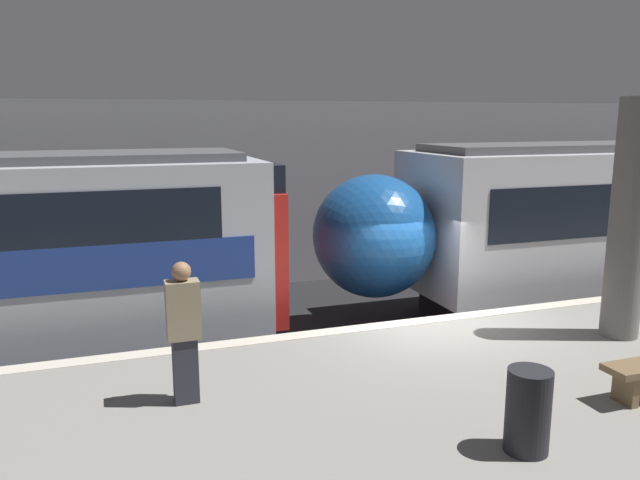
% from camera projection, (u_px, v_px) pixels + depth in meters
% --- Properties ---
extents(ground_plane, '(120.00, 120.00, 0.00)m').
position_uv_depth(ground_plane, '(428.00, 380.00, 10.59)').
color(ground_plane, black).
extents(platform, '(40.00, 4.93, 1.13)m').
position_uv_depth(platform, '(521.00, 413.00, 8.19)').
color(platform, gray).
rests_on(platform, ground).
extents(station_rear_barrier, '(50.00, 0.15, 4.79)m').
position_uv_depth(station_rear_barrier, '(303.00, 193.00, 16.52)').
color(station_rear_barrier, '#939399').
rests_on(station_rear_barrier, ground).
extents(support_pillar_near, '(0.55, 0.55, 3.56)m').
position_uv_depth(support_pillar_near, '(629.00, 220.00, 9.16)').
color(support_pillar_near, slate).
rests_on(support_pillar_near, platform).
extents(person_waiting, '(0.38, 0.24, 1.68)m').
position_uv_depth(person_waiting, '(184.00, 329.00, 7.12)').
color(person_waiting, '#2D2D38').
rests_on(person_waiting, platform).
extents(trash_bin, '(0.44, 0.44, 0.85)m').
position_uv_depth(trash_bin, '(528.00, 411.00, 6.14)').
color(trash_bin, '#232328').
rests_on(trash_bin, platform).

